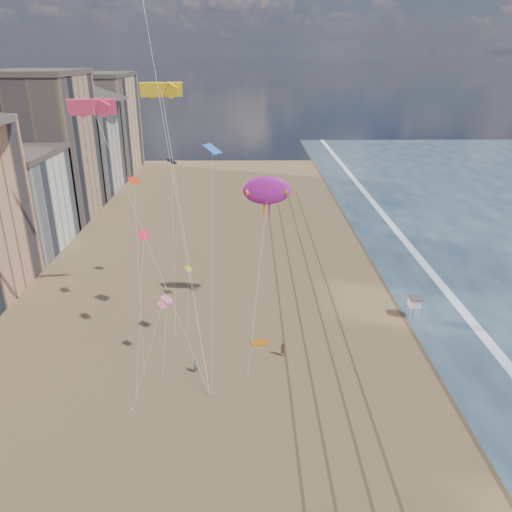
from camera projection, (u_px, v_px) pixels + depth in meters
The scene contains 12 objects.
ground at pixel (318, 494), 38.98m from camera, with size 260.00×260.00×0.00m, color brown.
wet_sand at pixel (408, 278), 76.22m from camera, with size 260.00×260.00×0.00m, color #42301E.
foam at pixel (436, 278), 76.27m from camera, with size 260.00×260.00×0.00m, color white.
tracks at pixel (308, 310), 66.77m from camera, with size 7.68×120.00×0.01m.
buildings at pixel (35, 158), 94.04m from camera, with size 34.72×131.35×29.00m.
lifeguard_stand at pixel (415, 302), 63.98m from camera, with size 1.63×1.63×2.95m.
grounded_kite at pixel (260, 343), 59.09m from camera, with size 1.91×1.21×0.22m, color orange.
show_kite at pixel (267, 191), 59.94m from camera, with size 5.14×7.52×20.91m.
kite_flyer_a at pixel (196, 366), 53.42m from camera, with size 0.61×0.40×1.67m, color slate.
kite_flyer_b at pixel (283, 350), 56.22m from camera, with size 0.85×0.66×1.76m, color brown.
parafoils at pixel (133, 40), 49.19m from camera, with size 9.91×8.90×13.72m.
small_kites at pixel (171, 215), 56.98m from camera, with size 11.55×17.79×18.80m.
Camera 1 is at (-5.18, -28.98, 31.98)m, focal length 35.00 mm.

